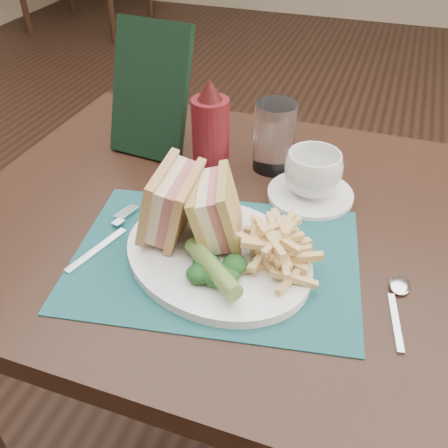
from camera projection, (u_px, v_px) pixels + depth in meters
name	position (u px, v px, depth m)	size (l,w,h in m)	color
floor	(275.00, 308.00, 1.68)	(7.00, 7.00, 0.00)	black
wall_back	(379.00, 22.00, 4.29)	(6.00, 6.00, 0.00)	tan
table_main	(226.00, 352.00, 1.07)	(0.90, 0.75, 0.75)	black
placemat	(216.00, 258.00, 0.75)	(0.42, 0.30, 0.00)	#184B4E
plate	(217.00, 256.00, 0.74)	(0.30, 0.24, 0.01)	white
sandwich_half_a	(158.00, 200.00, 0.74)	(0.06, 0.12, 0.11)	tan
sandwich_half_b	(201.00, 209.00, 0.73)	(0.06, 0.11, 0.10)	tan
kale_garnish	(208.00, 266.00, 0.69)	(0.11, 0.08, 0.03)	#143918
pickle_spear	(213.00, 268.00, 0.68)	(0.03, 0.03, 0.12)	#51762D
fries_pile	(272.00, 240.00, 0.71)	(0.18, 0.20, 0.06)	#DFB86F
fork	(106.00, 236.00, 0.78)	(0.03, 0.17, 0.01)	silver
spoon	(397.00, 307.00, 0.67)	(0.03, 0.15, 0.01)	silver
saucer	(310.00, 194.00, 0.88)	(0.15, 0.15, 0.01)	white
coffee_cup	(313.00, 173.00, 0.85)	(0.10, 0.10, 0.08)	white
drinking_glass	(274.00, 137.00, 0.92)	(0.08, 0.08, 0.13)	white
ketchup_bottle	(211.00, 130.00, 0.88)	(0.07, 0.07, 0.19)	#550E15
check_presenter	(150.00, 91.00, 0.94)	(0.15, 0.02, 0.25)	black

